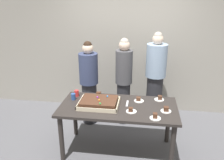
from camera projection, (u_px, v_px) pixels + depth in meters
ground_plane at (118, 150)px, 3.77m from camera, size 12.00×12.00×0.00m
interior_back_panel at (128, 38)px, 4.74m from camera, size 8.00×0.12×3.00m
party_table at (118, 112)px, 3.53m from camera, size 1.74×0.85×0.78m
sheet_cake at (99, 102)px, 3.51m from camera, size 0.59×0.47×0.12m
plated_slice_near_left at (99, 95)px, 3.82m from camera, size 0.15×0.15×0.08m
plated_slice_near_right at (131, 111)px, 3.32m from camera, size 0.15×0.15×0.07m
plated_slice_far_left at (155, 117)px, 3.14m from camera, size 0.15×0.15×0.08m
plated_slice_far_right at (139, 100)px, 3.65m from camera, size 0.15×0.15×0.06m
plated_slice_center_front at (166, 110)px, 3.33m from camera, size 0.15×0.15×0.07m
plated_slice_center_back at (160, 99)px, 3.69m from camera, size 0.15×0.15×0.07m
drink_cup_nearest at (77, 93)px, 3.82m from camera, size 0.07×0.07×0.10m
drink_cup_middle at (73, 97)px, 3.69m from camera, size 0.07×0.07×0.10m
cake_server_utensil at (127, 103)px, 3.57m from camera, size 0.03×0.20×0.01m
person_serving_front at (124, 80)px, 4.32m from camera, size 0.31×0.31×1.63m
person_green_shirt_behind at (89, 82)px, 4.33m from camera, size 0.34×0.34×1.58m
person_striped_tie_right at (155, 78)px, 4.35m from camera, size 0.37×0.37×1.73m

